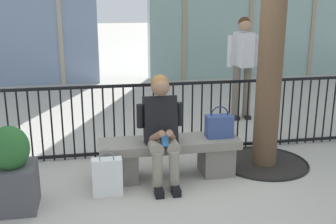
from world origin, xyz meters
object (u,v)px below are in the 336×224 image
(stone_bench, at_px, (170,154))
(bystander_at_railing, at_px, (243,60))
(shopping_bag, at_px, (107,176))
(planter, at_px, (12,172))
(handbag_on_bench, at_px, (219,126))
(seated_person_with_phone, at_px, (162,127))

(stone_bench, relative_size, bystander_at_railing, 0.94)
(stone_bench, xyz_separation_m, shopping_bag, (-0.73, -0.33, -0.06))
(shopping_bag, distance_m, planter, 0.94)
(stone_bench, xyz_separation_m, planter, (-1.64, -0.46, 0.12))
(handbag_on_bench, bearing_deg, shopping_bag, -166.10)
(handbag_on_bench, height_order, planter, planter)
(planter, bearing_deg, shopping_bag, 7.89)
(seated_person_with_phone, xyz_separation_m, planter, (-1.53, -0.33, -0.26))
(seated_person_with_phone, bearing_deg, shopping_bag, -161.50)
(handbag_on_bench, relative_size, shopping_bag, 0.74)
(shopping_bag, relative_size, bystander_at_railing, 0.29)
(seated_person_with_phone, relative_size, planter, 1.43)
(stone_bench, bearing_deg, seated_person_with_phone, -131.89)
(stone_bench, distance_m, shopping_bag, 0.81)
(stone_bench, relative_size, shopping_bag, 3.21)
(seated_person_with_phone, xyz_separation_m, shopping_bag, (-0.61, -0.21, -0.44))
(planter, bearing_deg, stone_bench, 15.67)
(seated_person_with_phone, height_order, handbag_on_bench, seated_person_with_phone)
(stone_bench, height_order, bystander_at_railing, bystander_at_railing)
(handbag_on_bench, bearing_deg, seated_person_with_phone, -170.32)
(stone_bench, xyz_separation_m, handbag_on_bench, (0.58, -0.01, 0.31))
(shopping_bag, height_order, bystander_at_railing, bystander_at_railing)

